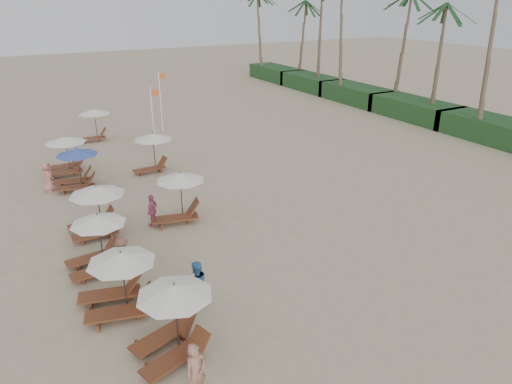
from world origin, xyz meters
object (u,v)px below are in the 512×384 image
beachgoer_far_a (152,210)px  beachgoer_far_b (47,177)px  lounger_station_2 (95,244)px  beachgoer_mid_a (196,285)px  inland_station_2 (93,122)px  flag_pole_near (153,114)px  lounger_station_0 (169,321)px  beachgoer_near (196,372)px  lounger_station_3 (94,210)px  lounger_station_4 (75,169)px  beachgoer_mid_b (122,255)px  inland_station_1 (151,148)px  inland_station_0 (177,195)px  lounger_station_5 (63,156)px  lounger_station_1 (116,283)px

beachgoer_far_a → beachgoer_far_b: (-3.62, 6.61, 0.07)m
lounger_station_2 → beachgoer_mid_a: size_ratio=1.43×
inland_station_2 → beachgoer_far_b: bearing=-115.5°
flag_pole_near → lounger_station_0: bearing=-106.5°
beachgoer_near → beachgoer_mid_a: bearing=52.5°
lounger_station_0 → lounger_station_3: 8.71m
lounger_station_4 → beachgoer_mid_b: (0.06, -9.68, -0.34)m
lounger_station_2 → inland_station_1: inland_station_1 is taller
inland_station_0 → beachgoer_far_b: size_ratio=1.74×
lounger_station_0 → lounger_station_4: 14.66m
beachgoer_mid_a → beachgoer_far_a: size_ratio=1.13×
beachgoer_mid_b → inland_station_2: bearing=-38.1°
inland_station_0 → lounger_station_2: bearing=-149.6°
lounger_station_0 → beachgoer_far_b: (-1.55, 14.90, -0.32)m
lounger_station_5 → beachgoer_mid_a: 15.74m
inland_station_0 → beachgoer_far_a: (-1.17, 0.12, -0.54)m
lounger_station_3 → beachgoer_far_a: 2.47m
lounger_station_1 → beachgoer_mid_a: size_ratio=1.59×
beachgoer_near → beachgoer_mid_b: (-0.14, 6.86, -0.10)m
inland_station_0 → beachgoer_near: 10.56m
lounger_station_4 → beachgoer_near: size_ratio=1.54×
inland_station_1 → beachgoer_near: 17.62m
beachgoer_near → lounger_station_4: bearing=75.6°
lounger_station_2 → lounger_station_4: (0.74, 8.93, 0.01)m
lounger_station_4 → beachgoer_near: 16.54m
lounger_station_2 → lounger_station_4: 8.97m
lounger_station_3 → lounger_station_4: 5.96m
beachgoer_near → inland_station_0: bearing=57.1°
lounger_station_0 → lounger_station_1: size_ratio=0.94×
lounger_station_2 → lounger_station_5: (0.55, 11.61, 0.01)m
lounger_station_0 → lounger_station_5: lounger_station_0 is taller
lounger_station_3 → lounger_station_4: lounger_station_4 is taller
lounger_station_3 → inland_station_2: (2.87, 14.73, 0.25)m
beachgoer_mid_a → beachgoer_near: bearing=49.3°
beachgoer_mid_a → beachgoer_far_a: beachgoer_mid_a is taller
lounger_station_5 → flag_pole_near: 6.70m
lounger_station_0 → beachgoer_near: (0.03, -1.88, -0.30)m
lounger_station_2 → beachgoer_far_b: lounger_station_2 is taller
inland_station_2 → lounger_station_2: bearing=-101.0°
lounger_station_0 → beachgoer_far_a: (2.07, 8.29, -0.39)m
beachgoer_mid_b → inland_station_0: bearing=-76.4°
beachgoer_far_b → beachgoer_near: bearing=-143.6°
lounger_station_1 → beachgoer_far_b: size_ratio=1.64×
lounger_station_0 → beachgoer_far_b: 14.98m
beachgoer_far_b → flag_pole_near: bearing=-26.2°
inland_station_0 → flag_pole_near: flag_pole_near is taller
lounger_station_1 → flag_pole_near: (6.64, 16.78, 1.32)m
beachgoer_far_b → beachgoer_far_a: bearing=-120.3°
inland_station_1 → inland_station_2: size_ratio=0.98×
lounger_station_0 → flag_pole_near: (5.81, 19.64, 1.17)m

